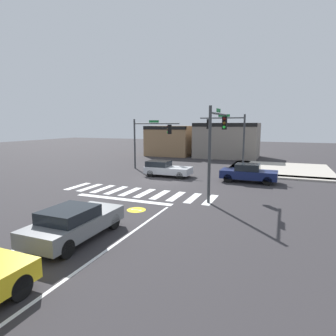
{
  "coord_description": "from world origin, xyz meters",
  "views": [
    {
      "loc": [
        9.27,
        -21.55,
        4.74
      ],
      "look_at": [
        0.84,
        -0.89,
        1.26
      ],
      "focal_mm": 30.2,
      "sensor_mm": 36.0,
      "label": 1
    }
  ],
  "objects_px": {
    "traffic_signal_southeast": "(217,135)",
    "car_navy": "(248,173)",
    "traffic_signal_northwest": "(151,135)",
    "car_gray": "(74,222)",
    "car_silver": "(166,169)",
    "traffic_signal_northeast": "(228,133)"
  },
  "relations": [
    {
      "from": "traffic_signal_northwest",
      "to": "car_silver",
      "type": "relative_size",
      "value": 1.27
    },
    {
      "from": "traffic_signal_southeast",
      "to": "car_navy",
      "type": "distance_m",
      "value": 6.54
    },
    {
      "from": "traffic_signal_northeast",
      "to": "car_gray",
      "type": "distance_m",
      "value": 19.06
    },
    {
      "from": "traffic_signal_northeast",
      "to": "car_navy",
      "type": "bearing_deg",
      "value": 123.61
    },
    {
      "from": "traffic_signal_northeast",
      "to": "traffic_signal_northwest",
      "type": "relative_size",
      "value": 1.08
    },
    {
      "from": "traffic_signal_northeast",
      "to": "car_gray",
      "type": "bearing_deg",
      "value": 81.44
    },
    {
      "from": "car_silver",
      "to": "car_gray",
      "type": "distance_m",
      "value": 14.85
    },
    {
      "from": "traffic_signal_southeast",
      "to": "traffic_signal_northwest",
      "type": "bearing_deg",
      "value": 46.33
    },
    {
      "from": "traffic_signal_southeast",
      "to": "car_navy",
      "type": "bearing_deg",
      "value": -15.4
    },
    {
      "from": "traffic_signal_northwest",
      "to": "car_gray",
      "type": "height_order",
      "value": "traffic_signal_northwest"
    },
    {
      "from": "traffic_signal_southeast",
      "to": "traffic_signal_northwest",
      "type": "relative_size",
      "value": 1.1
    },
    {
      "from": "traffic_signal_northeast",
      "to": "car_gray",
      "type": "height_order",
      "value": "traffic_signal_northeast"
    },
    {
      "from": "car_navy",
      "to": "traffic_signal_northwest",
      "type": "bearing_deg",
      "value": 163.94
    },
    {
      "from": "traffic_signal_northwest",
      "to": "car_navy",
      "type": "xyz_separation_m",
      "value": [
        10.34,
        -2.98,
        -2.87
      ]
    },
    {
      "from": "traffic_signal_southeast",
      "to": "car_gray",
      "type": "height_order",
      "value": "traffic_signal_southeast"
    },
    {
      "from": "traffic_signal_northeast",
      "to": "car_silver",
      "type": "bearing_deg",
      "value": 38.77
    },
    {
      "from": "car_navy",
      "to": "car_silver",
      "type": "distance_m",
      "value": 7.3
    },
    {
      "from": "traffic_signal_northwest",
      "to": "car_navy",
      "type": "relative_size",
      "value": 1.17
    },
    {
      "from": "traffic_signal_southeast",
      "to": "car_gray",
      "type": "distance_m",
      "value": 10.65
    },
    {
      "from": "car_silver",
      "to": "traffic_signal_northeast",
      "type": "bearing_deg",
      "value": 38.77
    },
    {
      "from": "traffic_signal_northeast",
      "to": "car_silver",
      "type": "height_order",
      "value": "traffic_signal_northeast"
    },
    {
      "from": "car_gray",
      "to": "traffic_signal_northwest",
      "type": "bearing_deg",
      "value": 15.87
    }
  ]
}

